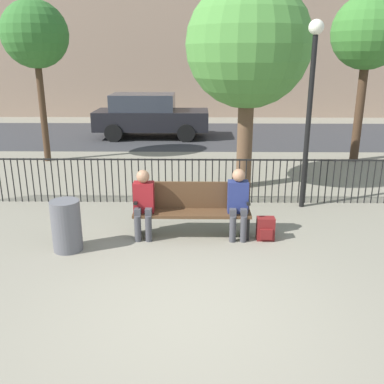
{
  "coord_description": "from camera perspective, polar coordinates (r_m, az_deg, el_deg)",
  "views": [
    {
      "loc": [
        0.09,
        -4.55,
        2.99
      ],
      "look_at": [
        0.0,
        2.27,
        0.8
      ],
      "focal_mm": 40.0,
      "sensor_mm": 36.0,
      "label": 1
    }
  ],
  "objects": [
    {
      "name": "fence_railing",
      "position": [
        8.93,
        0.05,
        2.02
      ],
      "size": [
        9.01,
        0.03,
        0.95
      ],
      "color": "black",
      "rests_on": "ground"
    },
    {
      "name": "tree_1",
      "position": [
        9.84,
        7.52,
        18.75
      ],
      "size": [
        2.73,
        2.73,
        4.57
      ],
      "color": "brown",
      "rests_on": "ground"
    },
    {
      "name": "tree_0",
      "position": [
        13.28,
        22.46,
        18.93
      ],
      "size": [
        2.0,
        2.0,
        4.59
      ],
      "color": "#422D1E",
      "rests_on": "ground"
    },
    {
      "name": "backpack",
      "position": [
        7.34,
        9.78,
        -4.87
      ],
      "size": [
        0.3,
        0.22,
        0.4
      ],
      "color": "maroon",
      "rests_on": "ground"
    },
    {
      "name": "seated_person_0",
      "position": [
        7.21,
        -6.48,
        -1.09
      ],
      "size": [
        0.34,
        0.39,
        1.18
      ],
      "color": "#3D3D42",
      "rests_on": "ground"
    },
    {
      "name": "trash_bin",
      "position": [
        7.07,
        -16.39,
        -4.33
      ],
      "size": [
        0.46,
        0.46,
        0.83
      ],
      "color": "#56565B",
      "rests_on": "ground"
    },
    {
      "name": "lamp_post",
      "position": [
        8.66,
        15.6,
        13.23
      ],
      "size": [
        0.28,
        0.28,
        3.61
      ],
      "color": "black",
      "rests_on": "ground"
    },
    {
      "name": "tree_2",
      "position": [
        13.1,
        -20.21,
        18.99
      ],
      "size": [
        1.81,
        1.81,
        4.43
      ],
      "color": "#422D1E",
      "rests_on": "ground"
    },
    {
      "name": "street_surface",
      "position": [
        16.82,
        0.46,
        7.6
      ],
      "size": [
        24.0,
        6.0,
        0.01
      ],
      "color": "#333335",
      "rests_on": "ground"
    },
    {
      "name": "ground_plane",
      "position": [
        5.45,
        -0.34,
        -15.5
      ],
      "size": [
        80.0,
        80.0,
        0.0
      ],
      "primitive_type": "plane",
      "color": "gray"
    },
    {
      "name": "parked_car_0",
      "position": [
        16.31,
        -5.7,
        10.17
      ],
      "size": [
        4.2,
        1.94,
        1.62
      ],
      "color": "black",
      "rests_on": "ground"
    },
    {
      "name": "park_bench",
      "position": [
        7.34,
        0.01,
        -2.03
      ],
      "size": [
        1.99,
        0.45,
        0.92
      ],
      "color": "#4C331E",
      "rests_on": "ground"
    },
    {
      "name": "seated_person_1",
      "position": [
        7.18,
        6.16,
        -1.07
      ],
      "size": [
        0.34,
        0.39,
        1.21
      ],
      "color": "#3D3D42",
      "rests_on": "ground"
    }
  ]
}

